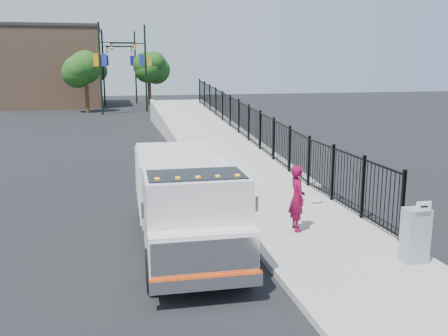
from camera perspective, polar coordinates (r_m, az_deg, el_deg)
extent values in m
plane|color=black|center=(13.85, 2.21, -7.17)|extent=(120.00, 120.00, 0.00)
cube|color=#9E998E|center=(12.73, 13.15, -8.96)|extent=(3.55, 12.00, 0.12)
cube|color=#ADAAA3|center=(12.03, 4.76, -9.83)|extent=(0.30, 12.00, 0.16)
cube|color=#9E998E|center=(29.51, -2.00, 3.07)|extent=(3.95, 24.06, 3.19)
cube|color=black|center=(25.86, 2.82, 3.83)|extent=(0.10, 28.00, 1.80)
cube|color=black|center=(12.89, -4.61, -6.37)|extent=(1.08, 6.11, 0.20)
cube|color=silver|center=(10.67, -3.37, -5.22)|extent=(2.16, 2.03, 1.79)
cube|color=silver|center=(9.78, -2.41, -9.63)|extent=(2.12, 0.69, 0.89)
cube|color=silver|center=(9.47, -2.09, -10.35)|extent=(2.06, 0.13, 0.76)
cube|color=silver|center=(9.59, -2.00, -12.99)|extent=(2.15, 0.23, 0.25)
cube|color=#DC420D|center=(9.53, -2.01, -12.25)|extent=(2.15, 0.11, 0.05)
cube|color=black|center=(10.31, -3.23, -2.73)|extent=(2.00, 1.22, 0.76)
cube|color=silver|center=(13.76, -5.25, -1.33)|extent=(2.26, 3.82, 1.52)
cube|color=silver|center=(9.61, -9.28, -4.80)|extent=(0.06, 0.06, 0.31)
cube|color=silver|center=(9.93, 3.74, -4.12)|extent=(0.06, 0.06, 0.31)
cube|color=orange|center=(9.84, -7.64, -1.28)|extent=(0.09, 0.07, 0.05)
cube|color=orange|center=(9.87, -5.31, -1.18)|extent=(0.09, 0.07, 0.05)
cube|color=orange|center=(9.92, -3.00, -1.08)|extent=(0.09, 0.07, 0.05)
cube|color=orange|center=(9.99, -0.72, -0.98)|extent=(0.09, 0.07, 0.05)
cube|color=orange|center=(10.07, 1.53, -0.88)|extent=(0.09, 0.07, 0.05)
cylinder|color=black|center=(10.33, -8.08, -11.48)|extent=(0.31, 0.90, 0.89)
cylinder|color=black|center=(10.58, 2.31, -10.78)|extent=(0.31, 0.90, 0.89)
cylinder|color=black|center=(14.46, -9.12, -4.64)|extent=(0.31, 0.90, 0.89)
cylinder|color=black|center=(14.64, -1.74, -4.28)|extent=(0.31, 0.90, 0.89)
cylinder|color=black|center=(15.40, -9.28, -3.61)|extent=(0.31, 0.90, 0.89)
cylinder|color=black|center=(15.57, -2.35, -3.29)|extent=(0.31, 0.90, 0.89)
imported|color=maroon|center=(13.42, 8.36, -3.42)|extent=(0.46, 0.67, 1.77)
cube|color=gray|center=(12.06, 21.00, -7.19)|extent=(0.55, 0.40, 1.25)
cube|color=white|center=(11.68, 21.87, -4.10)|extent=(0.35, 0.04, 0.22)
ellipsoid|color=silver|center=(16.43, 10.48, -3.67)|extent=(0.40, 0.40, 0.10)
cylinder|color=black|center=(45.94, -13.94, 10.90)|extent=(0.18, 0.18, 8.00)
cube|color=black|center=(45.98, -12.04, 13.86)|extent=(3.20, 0.08, 0.08)
cube|color=black|center=(46.03, -10.17, 13.49)|extent=(0.18, 0.22, 0.60)
cube|color=#232FA3|center=(45.93, -13.55, 11.92)|extent=(0.45, 0.04, 1.10)
cube|color=orange|center=(45.94, -14.44, 11.88)|extent=(0.45, 0.04, 1.10)
cylinder|color=black|center=(48.19, -8.94, 11.13)|extent=(0.18, 0.18, 8.00)
cube|color=black|center=(48.13, -10.98, 13.80)|extent=(3.20, 0.08, 0.08)
cube|color=black|center=(48.08, -12.73, 13.32)|extent=(0.18, 0.22, 0.60)
cube|color=gold|center=(48.22, -8.54, 12.10)|extent=(0.45, 0.04, 1.10)
cube|color=navy|center=(48.17, -9.39, 12.07)|extent=(0.45, 0.04, 1.10)
cylinder|color=black|center=(55.71, -13.62, 11.03)|extent=(0.18, 0.18, 8.00)
cube|color=black|center=(55.75, -12.05, 13.47)|extent=(3.20, 0.08, 0.08)
cube|color=black|center=(55.79, -10.52, 13.17)|extent=(0.18, 0.22, 0.60)
cube|color=navy|center=(55.70, -13.29, 11.87)|extent=(0.45, 0.04, 1.10)
cube|color=#DC580C|center=(55.71, -14.03, 11.84)|extent=(0.45, 0.04, 1.10)
cylinder|color=black|center=(58.21, -10.08, 11.20)|extent=(0.18, 0.18, 8.00)
cube|color=black|center=(58.17, -11.78, 13.41)|extent=(3.20, 0.08, 0.08)
cube|color=black|center=(58.13, -13.22, 13.00)|extent=(0.18, 0.22, 0.60)
cube|color=orange|center=(58.23, -9.75, 12.00)|extent=(0.45, 0.04, 1.10)
cube|color=navy|center=(58.19, -10.46, 11.98)|extent=(0.45, 0.04, 1.10)
cylinder|color=#382314|center=(48.22, -15.39, 8.00)|extent=(0.36, 0.36, 3.20)
sphere|color=#194714|center=(48.13, -15.54, 10.85)|extent=(3.08, 3.08, 3.08)
cylinder|color=#382314|center=(53.80, -8.51, 8.65)|extent=(0.36, 0.36, 3.20)
sphere|color=#194714|center=(53.72, -8.59, 11.21)|extent=(2.74, 2.74, 2.74)
cylinder|color=#382314|center=(60.39, -14.62, 8.74)|extent=(0.36, 0.36, 3.20)
sphere|color=#194714|center=(60.32, -14.74, 11.02)|extent=(2.89, 2.89, 2.89)
cube|color=#8C664C|center=(56.89, -19.01, 10.74)|extent=(10.00, 10.00, 8.00)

